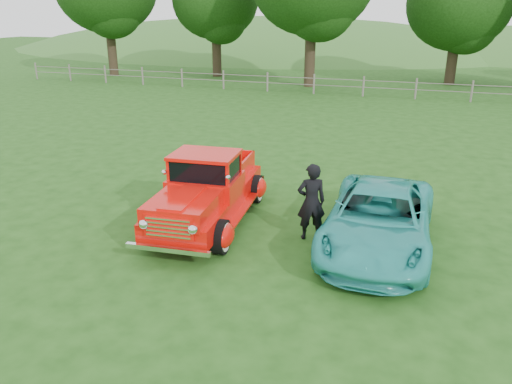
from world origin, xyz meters
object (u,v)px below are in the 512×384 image
(tree_mid_west, at_px, (215,0))
(man, at_px, (311,202))
(red_pickup, at_px, (207,192))
(tree_near_east, at_px, (459,4))
(teal_sedan, at_px, (379,219))

(tree_mid_west, height_order, man, tree_mid_west)
(tree_mid_west, distance_m, red_pickup, 28.71)
(tree_near_east, xyz_separation_m, red_pickup, (-6.14, -27.15, -4.45))
(tree_mid_west, height_order, tree_near_east, tree_mid_west)
(tree_near_east, relative_size, teal_sedan, 1.73)
(tree_near_east, relative_size, man, 4.67)
(teal_sedan, bearing_deg, red_pickup, 178.78)
(tree_near_east, bearing_deg, teal_sedan, -94.29)
(tree_near_east, height_order, teal_sedan, tree_near_east)
(red_pickup, height_order, man, man)
(tree_mid_west, bearing_deg, teal_sedan, -60.30)
(teal_sedan, relative_size, man, 2.69)
(man, bearing_deg, red_pickup, -27.19)
(red_pickup, relative_size, man, 2.87)
(man, bearing_deg, tree_mid_west, -88.01)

